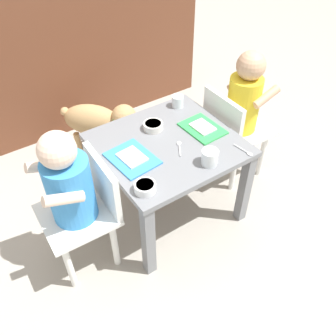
# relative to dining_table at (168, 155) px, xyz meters

# --- Properties ---
(ground_plane) EXTENTS (7.00, 7.00, 0.00)m
(ground_plane) POSITION_rel_dining_table_xyz_m (0.00, 0.00, -0.36)
(ground_plane) COLOR #9E998E
(kitchen_cabinet_back) EXTENTS (1.64, 0.35, 1.03)m
(kitchen_cabinet_back) POSITION_rel_dining_table_xyz_m (0.00, 1.07, 0.16)
(kitchen_cabinet_back) COLOR brown
(kitchen_cabinet_back) RESTS_ON ground
(dining_table) EXTENTS (0.58, 0.55, 0.43)m
(dining_table) POSITION_rel_dining_table_xyz_m (0.00, 0.00, 0.00)
(dining_table) COLOR slate
(dining_table) RESTS_ON ground
(seated_child_left) EXTENTS (0.29, 0.29, 0.70)m
(seated_child_left) POSITION_rel_dining_table_xyz_m (-0.45, -0.04, 0.08)
(seated_child_left) COLOR white
(seated_child_left) RESTS_ON ground
(seated_child_right) EXTENTS (0.28, 0.28, 0.71)m
(seated_child_right) POSITION_rel_dining_table_xyz_m (0.45, 0.03, 0.08)
(seated_child_right) COLOR white
(seated_child_right) RESTS_ON ground
(dog) EXTENTS (0.37, 0.37, 0.34)m
(dog) POSITION_rel_dining_table_xyz_m (-0.07, 0.59, -0.13)
(dog) COLOR tan
(dog) RESTS_ON ground
(food_tray_left) EXTENTS (0.18, 0.22, 0.02)m
(food_tray_left) POSITION_rel_dining_table_xyz_m (-0.18, -0.01, 0.08)
(food_tray_left) COLOR #388CD8
(food_tray_left) RESTS_ON dining_table
(food_tray_right) EXTENTS (0.15, 0.20, 0.02)m
(food_tray_right) POSITION_rel_dining_table_xyz_m (0.18, -0.01, 0.08)
(food_tray_right) COLOR green
(food_tray_right) RESTS_ON dining_table
(water_cup_left) EXTENTS (0.06, 0.06, 0.06)m
(water_cup_left) POSITION_rel_dining_table_xyz_m (0.20, 0.21, 0.10)
(water_cup_left) COLOR white
(water_cup_left) RESTS_ON dining_table
(water_cup_right) EXTENTS (0.07, 0.07, 0.06)m
(water_cup_right) POSITION_rel_dining_table_xyz_m (0.06, -0.21, 0.10)
(water_cup_right) COLOR white
(water_cup_right) RESTS_ON dining_table
(veggie_bowl_far) EXTENTS (0.09, 0.09, 0.03)m
(veggie_bowl_far) POSITION_rel_dining_table_xyz_m (-0.00, 0.12, 0.09)
(veggie_bowl_far) COLOR silver
(veggie_bowl_far) RESTS_ON dining_table
(cereal_bowl_right_side) EXTENTS (0.08, 0.08, 0.03)m
(cereal_bowl_right_side) POSITION_rel_dining_table_xyz_m (-0.23, -0.19, 0.09)
(cereal_bowl_right_side) COLOR white
(cereal_bowl_right_side) RESTS_ON dining_table
(spoon_by_left_tray) EXTENTS (0.06, 0.09, 0.01)m
(spoon_by_left_tray) POSITION_rel_dining_table_xyz_m (0.02, -0.06, 0.08)
(spoon_by_left_tray) COLOR silver
(spoon_by_left_tray) RESTS_ON dining_table
(spoon_by_right_tray) EXTENTS (0.03, 0.10, 0.01)m
(spoon_by_right_tray) POSITION_rel_dining_table_xyz_m (0.23, -0.23, 0.08)
(spoon_by_right_tray) COLOR silver
(spoon_by_right_tray) RESTS_ON dining_table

